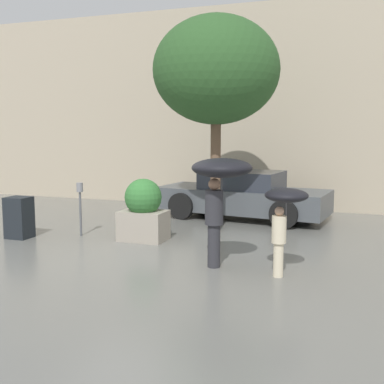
{
  "coord_description": "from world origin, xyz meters",
  "views": [
    {
      "loc": [
        3.94,
        -7.82,
        2.35
      ],
      "look_at": [
        0.6,
        1.6,
        1.05
      ],
      "focal_mm": 45.0,
      "sensor_mm": 36.0,
      "label": 1
    }
  ],
  "objects_px": {
    "person_adult": "(220,180)",
    "person_child": "(284,208)",
    "street_tree": "(216,71)",
    "newspaper_box": "(19,218)",
    "parked_car_near": "(242,196)",
    "planter_box": "(143,210)",
    "parking_meter": "(80,198)"
  },
  "relations": [
    {
      "from": "person_child",
      "to": "newspaper_box",
      "type": "xyz_separation_m",
      "value": [
        -5.86,
        0.92,
        -0.67
      ]
    },
    {
      "from": "person_adult",
      "to": "parking_meter",
      "type": "relative_size",
      "value": 1.58
    },
    {
      "from": "parking_meter",
      "to": "newspaper_box",
      "type": "relative_size",
      "value": 1.32
    },
    {
      "from": "street_tree",
      "to": "person_adult",
      "type": "bearing_deg",
      "value": -71.89
    },
    {
      "from": "person_adult",
      "to": "person_child",
      "type": "height_order",
      "value": "person_adult"
    },
    {
      "from": "planter_box",
      "to": "person_adult",
      "type": "height_order",
      "value": "person_adult"
    },
    {
      "from": "street_tree",
      "to": "person_child",
      "type": "bearing_deg",
      "value": -56.55
    },
    {
      "from": "street_tree",
      "to": "parking_meter",
      "type": "relative_size",
      "value": 4.13
    },
    {
      "from": "street_tree",
      "to": "newspaper_box",
      "type": "xyz_separation_m",
      "value": [
        -3.79,
        -2.23,
        -3.21
      ]
    },
    {
      "from": "newspaper_box",
      "to": "planter_box",
      "type": "bearing_deg",
      "value": 14.9
    },
    {
      "from": "parked_car_near",
      "to": "parking_meter",
      "type": "xyz_separation_m",
      "value": [
        -2.87,
        -3.31,
        0.26
      ]
    },
    {
      "from": "street_tree",
      "to": "newspaper_box",
      "type": "height_order",
      "value": "street_tree"
    },
    {
      "from": "person_child",
      "to": "parked_car_near",
      "type": "relative_size",
      "value": 0.31
    },
    {
      "from": "person_child",
      "to": "parking_meter",
      "type": "relative_size",
      "value": 1.21
    },
    {
      "from": "parked_car_near",
      "to": "parking_meter",
      "type": "distance_m",
      "value": 4.39
    },
    {
      "from": "parking_meter",
      "to": "newspaper_box",
      "type": "height_order",
      "value": "parking_meter"
    },
    {
      "from": "parked_car_near",
      "to": "street_tree",
      "type": "relative_size",
      "value": 0.95
    },
    {
      "from": "parked_car_near",
      "to": "newspaper_box",
      "type": "xyz_separation_m",
      "value": [
        -4.02,
        -3.95,
        -0.15
      ]
    },
    {
      "from": "parked_car_near",
      "to": "newspaper_box",
      "type": "height_order",
      "value": "parked_car_near"
    },
    {
      "from": "person_adult",
      "to": "person_child",
      "type": "bearing_deg",
      "value": -0.33
    },
    {
      "from": "person_child",
      "to": "parking_meter",
      "type": "xyz_separation_m",
      "value": [
        -4.72,
        1.55,
        -0.26
      ]
    },
    {
      "from": "planter_box",
      "to": "parking_meter",
      "type": "relative_size",
      "value": 1.11
    },
    {
      "from": "planter_box",
      "to": "street_tree",
      "type": "xyz_separation_m",
      "value": [
        1.14,
        1.52,
        3.02
      ]
    },
    {
      "from": "person_child",
      "to": "planter_box",
      "type": "bearing_deg",
      "value": 148.5
    },
    {
      "from": "parked_car_near",
      "to": "planter_box",
      "type": "bearing_deg",
      "value": 164.34
    },
    {
      "from": "person_adult",
      "to": "newspaper_box",
      "type": "relative_size",
      "value": 2.09
    },
    {
      "from": "planter_box",
      "to": "person_adult",
      "type": "relative_size",
      "value": 0.7
    },
    {
      "from": "parking_meter",
      "to": "person_child",
      "type": "bearing_deg",
      "value": -18.16
    },
    {
      "from": "planter_box",
      "to": "person_adult",
      "type": "distance_m",
      "value": 2.71
    },
    {
      "from": "person_child",
      "to": "parking_meter",
      "type": "distance_m",
      "value": 4.97
    },
    {
      "from": "parked_car_near",
      "to": "newspaper_box",
      "type": "distance_m",
      "value": 5.63
    },
    {
      "from": "newspaper_box",
      "to": "parked_car_near",
      "type": "bearing_deg",
      "value": 44.49
    }
  ]
}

